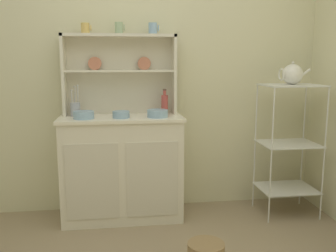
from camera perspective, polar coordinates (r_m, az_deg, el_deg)
wall_back at (r=3.29m, az=-4.88°, el=8.88°), size 3.84×0.05×2.50m
hutch_cabinet at (r=3.15m, az=-6.97°, el=-6.10°), size 1.00×0.45×0.86m
hutch_shelf_unit at (r=3.19m, az=-7.32°, el=8.72°), size 0.93×0.18×0.66m
bakers_rack at (r=3.32m, az=17.86°, el=-1.73°), size 0.47×0.38×1.11m
cup_gold_0 at (r=3.17m, az=-12.40°, el=14.28°), size 0.08×0.07×0.08m
cup_sage_1 at (r=3.16m, az=-7.43°, el=14.52°), size 0.08×0.06×0.09m
cup_sky_2 at (r=3.18m, az=-2.28°, el=14.56°), size 0.08×0.07×0.09m
bowl_mixing_large at (r=3.00m, az=-12.67°, el=1.65°), size 0.16×0.16×0.06m
bowl_floral_medium at (r=2.99m, az=-7.13°, el=1.73°), size 0.13×0.13×0.05m
bowl_cream_small at (r=3.00m, az=-1.59°, el=1.91°), size 0.17×0.17×0.06m
jam_bottle at (r=3.16m, az=-0.52°, el=3.37°), size 0.06×0.06×0.21m
utensil_jar at (r=3.15m, az=-13.87°, el=2.55°), size 0.08×0.08×0.25m
porcelain_teapot at (r=3.26m, az=18.33°, el=7.46°), size 0.26×0.17×0.19m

